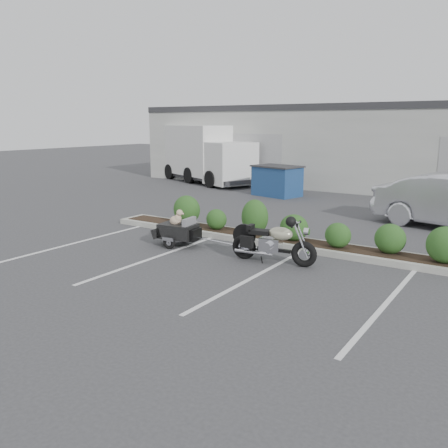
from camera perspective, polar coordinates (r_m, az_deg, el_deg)
The scene contains 7 objects.
ground at distance 11.00m, azimuth -0.33°, elevation -4.52°, with size 90.00×90.00×0.00m, color #38383A.
planter_kerb at distance 12.37m, azimuth 9.24°, elevation -2.43°, with size 12.00×1.00×0.15m, color #9E9E93.
building at distance 26.44m, azimuth 20.89°, elevation 8.85°, with size 26.00×10.00×4.00m, color #9EA099.
motorcycle at distance 10.82m, azimuth 5.89°, elevation -2.28°, with size 2.05×0.76×1.18m.
pet_trailer at distance 12.35m, azimuth -5.59°, elevation -0.75°, with size 1.65×0.93×0.97m.
dumpster at distance 20.86m, azimuth 6.40°, elevation 5.22°, with size 2.27×1.79×1.32m.
delivery_truck at distance 25.48m, azimuth -2.01°, elevation 8.26°, with size 6.83×4.47×2.99m.
Camera 1 is at (5.87, -8.75, 3.15)m, focal length 38.00 mm.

